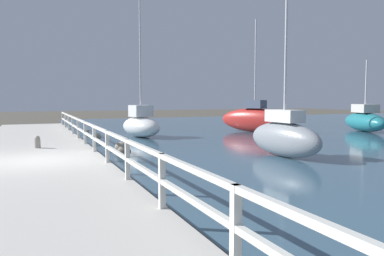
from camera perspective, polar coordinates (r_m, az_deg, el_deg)
The scene contains 12 objects.
ground_plane at distance 12.36m, azimuth -22.77°, elevation -6.12°, with size 120.00×120.00×0.00m, color #4C473D.
dock_walkway at distance 12.33m, azimuth -22.80°, elevation -5.35°, with size 4.11×36.00×0.34m.
railing at distance 12.38m, azimuth -13.83°, elevation -1.33°, with size 0.10×32.50×0.94m.
boulder_downstream at distance 24.21m, azimuth -15.83°, elevation -0.58°, with size 0.40×0.36×0.30m.
boulder_water_edge at distance 15.50m, azimuth -10.59°, elevation -2.91°, with size 0.61×0.55×0.46m.
boulder_mid_strip at distance 14.51m, azimuth -10.33°, elevation -3.51°, with size 0.54×0.48×0.40m.
boulder_upstream at distance 20.39m, azimuth -14.36°, elevation -1.31°, with size 0.54×0.48×0.40m.
mooring_bollard at distance 15.34m, azimuth -22.48°, elevation -1.97°, with size 0.21×0.21×0.47m.
sailboat_gray at distance 14.58m, azimuth 13.87°, elevation -1.31°, with size 1.20×3.83×5.98m.
sailboat_teal at distance 27.94m, azimuth 24.82°, elevation 1.05°, with size 3.21×5.12×4.81m.
sailboat_red at distance 25.16m, azimuth 9.53°, elevation 1.36°, with size 3.16×5.39×7.37m.
sailboat_white at distance 21.78m, azimuth -7.79°, elevation 0.52°, with size 2.21×3.80×8.04m.
Camera 1 is at (-0.03, -12.16, 2.18)m, focal length 35.00 mm.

